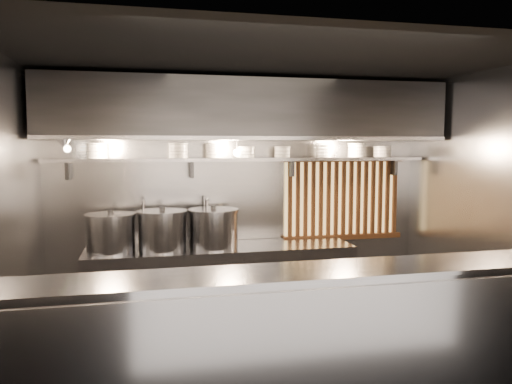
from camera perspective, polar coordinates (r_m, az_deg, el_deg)
name	(u,v)px	position (r m, az deg, el deg)	size (l,w,h in m)	color
floor	(272,363)	(4.97, 1.82, -18.94)	(4.50, 4.50, 0.00)	black
ceiling	(273,60)	(4.59, 1.93, 14.83)	(4.50, 4.50, 0.00)	black
wall_back	(241,199)	(6.03, -1.76, -0.78)	(4.50, 4.50, 0.00)	gray
wall_left	(6,224)	(4.56, -26.67, -3.34)	(3.00, 3.00, 0.00)	gray
wall_right	(486,209)	(5.58, 24.82, -1.76)	(3.00, 3.00, 0.00)	gray
serving_counter	(305,344)	(3.90, 5.59, -16.93)	(4.50, 0.56, 1.13)	#95959A
cooking_bench	(221,285)	(5.80, -3.97, -10.61)	(3.00, 0.70, 0.90)	#95959A
bowl_shelf	(244,159)	(5.82, -1.43, 3.74)	(4.40, 0.34, 0.04)	#95959A
exhaust_hood	(247,111)	(5.61, -0.99, 9.24)	(4.40, 0.81, 0.65)	#2D2D30
wood_screen	(343,198)	(6.36, 9.90, -0.71)	(1.56, 0.09, 1.04)	#FECC72
faucet_left	(144,211)	(5.79, -12.73, -2.09)	(0.04, 0.30, 0.50)	silver
faucet_right	(205,209)	(5.84, -5.84, -1.93)	(0.04, 0.30, 0.50)	silver
heat_lamp	(64,143)	(5.28, -21.06, 5.25)	(0.25, 0.35, 0.20)	#95959A
pendant_bulb	(237,153)	(5.68, -2.18, 4.52)	(0.09, 0.09, 0.19)	#2D2D30
stock_pot_left	(162,230)	(5.56, -10.64, -4.30)	(0.70, 0.70, 0.48)	#95959A
stock_pot_mid	(111,233)	(5.58, -16.26, -4.50)	(0.56, 0.56, 0.46)	#95959A
stock_pot_right	(214,228)	(5.62, -4.86, -4.13)	(0.64, 0.64, 0.48)	#95959A
bowl_stack_0	(97,151)	(5.72, -17.68, 4.51)	(0.24, 0.24, 0.17)	white
bowl_stack_1	(178,151)	(5.71, -8.87, 4.70)	(0.23, 0.23, 0.17)	white
bowl_stack_2	(214,150)	(5.76, -4.86, 4.75)	(0.20, 0.20, 0.17)	white
bowl_stack_3	(246,152)	(5.82, -1.17, 4.59)	(0.23, 0.23, 0.13)	white
bowl_stack_4	(282,152)	(5.93, 3.02, 4.60)	(0.20, 0.20, 0.13)	white
bowl_stack_5	(324,150)	(6.09, 7.73, 4.75)	(0.20, 0.20, 0.17)	white
bowl_stack_6	(356,150)	(6.25, 11.32, 4.71)	(0.20, 0.20, 0.17)	white
bowl_stack_7	(382,152)	(6.40, 14.22, 4.49)	(0.23, 0.23, 0.13)	white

